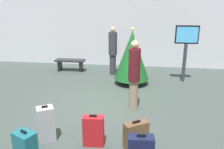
{
  "coord_description": "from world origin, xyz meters",
  "views": [
    {
      "loc": [
        1.02,
        -5.49,
        2.66
      ],
      "look_at": [
        0.26,
        0.11,
        0.9
      ],
      "focal_mm": 36.28,
      "sensor_mm": 36.0,
      "label": 1
    }
  ],
  "objects_px": {
    "waiting_bench": "(70,63)",
    "suitcase_3": "(136,135)",
    "traveller_1": "(134,74)",
    "suitcase_4": "(46,124)",
    "suitcase_5": "(93,131)",
    "holiday_tree": "(132,55)",
    "traveller_0": "(113,50)",
    "flight_info_kiosk": "(186,44)",
    "suitcase_2": "(26,149)"
  },
  "relations": [
    {
      "from": "traveller_1",
      "to": "suitcase_3",
      "type": "distance_m",
      "value": 1.82
    },
    {
      "from": "traveller_0",
      "to": "suitcase_4",
      "type": "height_order",
      "value": "traveller_0"
    },
    {
      "from": "holiday_tree",
      "to": "suitcase_2",
      "type": "height_order",
      "value": "holiday_tree"
    },
    {
      "from": "suitcase_4",
      "to": "suitcase_5",
      "type": "xyz_separation_m",
      "value": [
        0.98,
        -0.05,
        -0.05
      ]
    },
    {
      "from": "waiting_bench",
      "to": "suitcase_5",
      "type": "bearing_deg",
      "value": -67.59
    },
    {
      "from": "waiting_bench",
      "to": "traveller_0",
      "type": "relative_size",
      "value": 0.66
    },
    {
      "from": "traveller_1",
      "to": "waiting_bench",
      "type": "bearing_deg",
      "value": 130.19
    },
    {
      "from": "suitcase_4",
      "to": "traveller_1",
      "type": "bearing_deg",
      "value": 44.85
    },
    {
      "from": "suitcase_3",
      "to": "suitcase_5",
      "type": "xyz_separation_m",
      "value": [
        -0.82,
        -0.05,
        0.05
      ]
    },
    {
      "from": "waiting_bench",
      "to": "suitcase_5",
      "type": "distance_m",
      "value": 5.37
    },
    {
      "from": "holiday_tree",
      "to": "waiting_bench",
      "type": "xyz_separation_m",
      "value": [
        -2.59,
        1.25,
        -0.66
      ]
    },
    {
      "from": "holiday_tree",
      "to": "suitcase_4",
      "type": "xyz_separation_m",
      "value": [
        -1.52,
        -3.67,
        -0.65
      ]
    },
    {
      "from": "flight_info_kiosk",
      "to": "waiting_bench",
      "type": "xyz_separation_m",
      "value": [
        -4.42,
        0.73,
        -1.01
      ]
    },
    {
      "from": "flight_info_kiosk",
      "to": "suitcase_4",
      "type": "distance_m",
      "value": 5.45
    },
    {
      "from": "waiting_bench",
      "to": "suitcase_5",
      "type": "xyz_separation_m",
      "value": [
        2.05,
        -4.96,
        -0.04
      ]
    },
    {
      "from": "flight_info_kiosk",
      "to": "traveller_0",
      "type": "bearing_deg",
      "value": 169.57
    },
    {
      "from": "holiday_tree",
      "to": "traveller_1",
      "type": "distance_m",
      "value": 2.01
    },
    {
      "from": "traveller_1",
      "to": "holiday_tree",
      "type": "bearing_deg",
      "value": 94.49
    },
    {
      "from": "flight_info_kiosk",
      "to": "suitcase_2",
      "type": "height_order",
      "value": "flight_info_kiosk"
    },
    {
      "from": "waiting_bench",
      "to": "traveller_1",
      "type": "height_order",
      "value": "traveller_1"
    },
    {
      "from": "flight_info_kiosk",
      "to": "suitcase_3",
      "type": "height_order",
      "value": "flight_info_kiosk"
    },
    {
      "from": "waiting_bench",
      "to": "traveller_0",
      "type": "distance_m",
      "value": 1.93
    },
    {
      "from": "waiting_bench",
      "to": "suitcase_3",
      "type": "relative_size",
      "value": 2.16
    },
    {
      "from": "traveller_1",
      "to": "suitcase_2",
      "type": "distance_m",
      "value": 3.05
    },
    {
      "from": "traveller_1",
      "to": "suitcase_2",
      "type": "bearing_deg",
      "value": -125.36
    },
    {
      "from": "waiting_bench",
      "to": "traveller_1",
      "type": "relative_size",
      "value": 0.67
    },
    {
      "from": "traveller_0",
      "to": "suitcase_5",
      "type": "bearing_deg",
      "value": -87.07
    },
    {
      "from": "holiday_tree",
      "to": "suitcase_3",
      "type": "relative_size",
      "value": 3.47
    },
    {
      "from": "flight_info_kiosk",
      "to": "traveller_0",
      "type": "relative_size",
      "value": 1.07
    },
    {
      "from": "holiday_tree",
      "to": "suitcase_3",
      "type": "height_order",
      "value": "holiday_tree"
    },
    {
      "from": "waiting_bench",
      "to": "traveller_0",
      "type": "xyz_separation_m",
      "value": [
        1.81,
        -0.25,
        0.64
      ]
    },
    {
      "from": "waiting_bench",
      "to": "suitcase_3",
      "type": "xyz_separation_m",
      "value": [
        2.87,
        -4.92,
        -0.09
      ]
    },
    {
      "from": "holiday_tree",
      "to": "suitcase_5",
      "type": "relative_size",
      "value": 2.99
    },
    {
      "from": "waiting_bench",
      "to": "suitcase_3",
      "type": "height_order",
      "value": "suitcase_3"
    },
    {
      "from": "flight_info_kiosk",
      "to": "waiting_bench",
      "type": "distance_m",
      "value": 4.59
    },
    {
      "from": "traveller_0",
      "to": "suitcase_2",
      "type": "xyz_separation_m",
      "value": [
        -0.78,
        -5.43,
        -0.68
      ]
    },
    {
      "from": "holiday_tree",
      "to": "suitcase_3",
      "type": "bearing_deg",
      "value": -85.64
    },
    {
      "from": "flight_info_kiosk",
      "to": "suitcase_2",
      "type": "bearing_deg",
      "value": -124.46
    },
    {
      "from": "waiting_bench",
      "to": "flight_info_kiosk",
      "type": "bearing_deg",
      "value": -9.41
    },
    {
      "from": "suitcase_3",
      "to": "suitcase_4",
      "type": "distance_m",
      "value": 1.8
    },
    {
      "from": "traveller_0",
      "to": "traveller_1",
      "type": "height_order",
      "value": "traveller_0"
    },
    {
      "from": "holiday_tree",
      "to": "suitcase_2",
      "type": "relative_size",
      "value": 2.96
    },
    {
      "from": "holiday_tree",
      "to": "traveller_1",
      "type": "relative_size",
      "value": 1.07
    },
    {
      "from": "flight_info_kiosk",
      "to": "traveller_1",
      "type": "xyz_separation_m",
      "value": [
        -1.67,
        -2.52,
        -0.39
      ]
    },
    {
      "from": "waiting_bench",
      "to": "suitcase_4",
      "type": "height_order",
      "value": "suitcase_4"
    },
    {
      "from": "holiday_tree",
      "to": "traveller_0",
      "type": "distance_m",
      "value": 1.27
    },
    {
      "from": "holiday_tree",
      "to": "suitcase_5",
      "type": "height_order",
      "value": "holiday_tree"
    },
    {
      "from": "suitcase_3",
      "to": "suitcase_5",
      "type": "relative_size",
      "value": 0.86
    },
    {
      "from": "traveller_0",
      "to": "suitcase_4",
      "type": "bearing_deg",
      "value": -98.98
    },
    {
      "from": "holiday_tree",
      "to": "flight_info_kiosk",
      "type": "xyz_separation_m",
      "value": [
        1.83,
        0.52,
        0.35
      ]
    }
  ]
}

